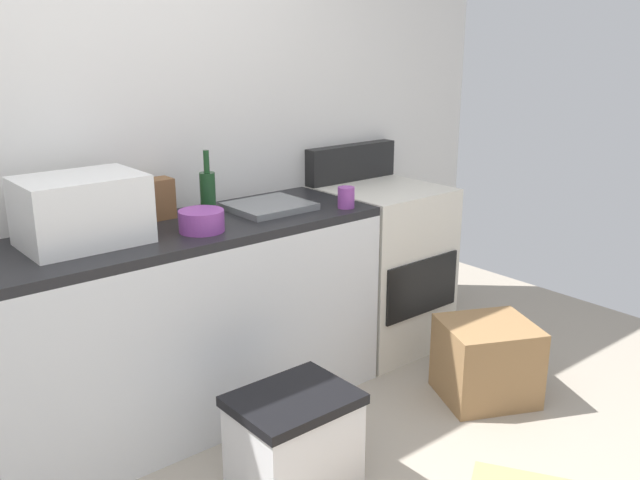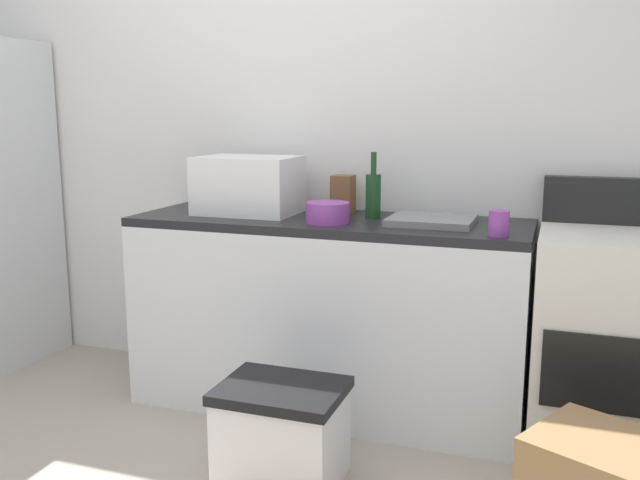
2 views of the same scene
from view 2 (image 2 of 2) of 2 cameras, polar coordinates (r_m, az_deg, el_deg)
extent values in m
cube|color=silver|center=(3.51, -2.14, 9.37)|extent=(5.00, 0.10, 2.60)
cube|color=silver|center=(3.22, 0.68, -6.47)|extent=(1.80, 0.60, 0.86)
cube|color=black|center=(3.12, 0.70, 1.45)|extent=(1.80, 0.60, 0.04)
cube|color=silver|center=(3.07, 23.00, -7.83)|extent=(0.60, 0.60, 0.90)
cube|color=black|center=(2.79, 23.32, -10.34)|extent=(0.52, 0.02, 0.30)
cube|color=black|center=(3.21, 23.45, 2.99)|extent=(0.60, 0.08, 0.20)
cube|color=white|center=(3.27, -5.96, 4.57)|extent=(0.46, 0.34, 0.27)
cube|color=slate|center=(3.00, 9.29, 1.63)|extent=(0.36, 0.32, 0.03)
cylinder|color=#193F1E|center=(3.12, 4.45, 3.66)|extent=(0.07, 0.07, 0.20)
cylinder|color=#193F1E|center=(3.11, 4.49, 6.40)|extent=(0.03, 0.03, 0.10)
cylinder|color=purple|center=(2.76, 14.65, 1.35)|extent=(0.08, 0.08, 0.10)
cube|color=brown|center=(3.28, 1.93, 3.84)|extent=(0.10, 0.10, 0.18)
cylinder|color=purple|center=(2.99, 0.64, 2.30)|extent=(0.19, 0.19, 0.09)
cube|color=silver|center=(2.68, -3.20, -16.14)|extent=(0.44, 0.34, 0.34)
cube|color=black|center=(2.60, -3.24, -12.41)|extent=(0.46, 0.36, 0.04)
camera|label=1|loc=(2.38, -63.55, 12.36)|focal=38.60mm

